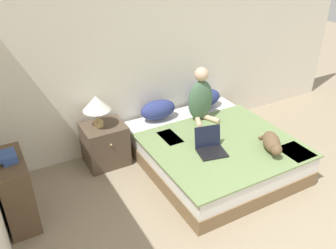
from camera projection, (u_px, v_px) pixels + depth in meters
The scene contains 11 objects.
wall_back at pixel (173, 49), 4.81m from camera, with size 6.00×0.05×2.55m.
bed at pixel (213, 151), 4.55m from camera, with size 1.74×1.91×0.42m.
pillow_near at pixel (158, 110), 4.83m from camera, with size 0.51×0.28×0.26m.
pillow_far at pixel (204, 98), 5.15m from camera, with size 0.51×0.28×0.26m.
person_sitting at pixel (201, 98), 4.72m from camera, with size 0.37×0.36×0.74m.
cat_tabby at pixel (272, 143), 4.15m from camera, with size 0.41×0.49×0.20m.
laptop_open at pixel (210, 147), 4.15m from camera, with size 0.38×0.38×0.27m.
nightstand at pixel (105, 144), 4.57m from camera, with size 0.53×0.48×0.55m.
table_lamp at pixel (96, 104), 4.27m from camera, with size 0.34×0.34×0.41m.
bookshelf at pixel (16, 191), 3.61m from camera, with size 0.28×0.64×0.75m.
book_stack_top at pixel (7, 157), 3.41m from camera, with size 0.18×0.25×0.08m.
Camera 1 is at (-2.35, -0.35, 2.73)m, focal length 38.00 mm.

